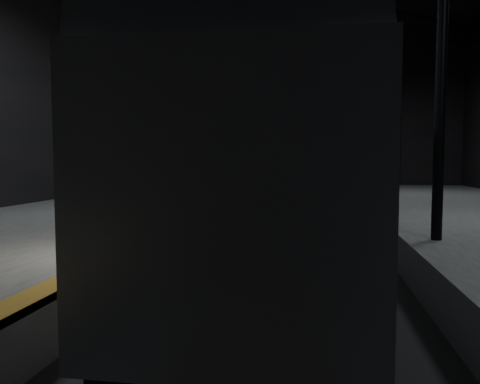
# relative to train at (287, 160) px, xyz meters

# --- Properties ---
(ground) EXTENTS (44.00, 44.00, 0.00)m
(ground) POSITION_rel_train_xyz_m (0.00, 2.42, -2.96)
(ground) COLOR black
(ground) RESTS_ON ground
(platform_left) EXTENTS (9.00, 43.80, 1.00)m
(platform_left) POSITION_rel_train_xyz_m (-7.50, 2.42, -2.46)
(platform_left) COLOR #4A4A47
(platform_left) RESTS_ON ground
(tactile_strip) EXTENTS (0.50, 43.80, 0.01)m
(tactile_strip) POSITION_rel_train_xyz_m (-3.25, 2.42, -1.95)
(tactile_strip) COLOR brown
(tactile_strip) RESTS_ON platform_left
(track) EXTENTS (2.40, 43.00, 0.24)m
(track) POSITION_rel_train_xyz_m (0.00, 2.42, -2.89)
(track) COLOR #3F3328
(track) RESTS_ON ground
(train) EXTENTS (2.97, 19.85, 5.31)m
(train) POSITION_rel_train_xyz_m (0.00, 0.00, 0.00)
(train) COLOR #A8AAB0
(train) RESTS_ON ground
(woman) EXTENTS (0.69, 0.51, 1.74)m
(woman) POSITION_rel_train_xyz_m (-3.80, -1.64, -1.09)
(woman) COLOR #A08062
(woman) RESTS_ON platform_left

